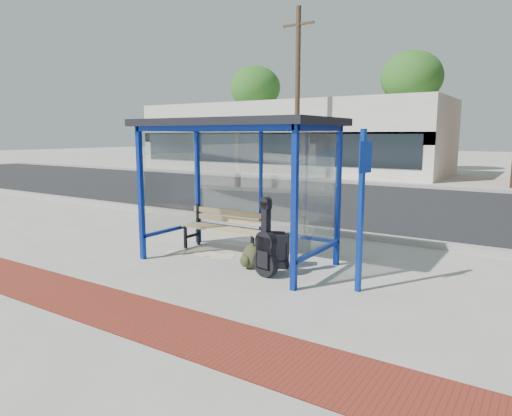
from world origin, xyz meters
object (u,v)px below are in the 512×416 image
Objects in this scene: guitar_bag at (266,250)px; backpack at (250,257)px; bench at (225,227)px; suitcase at (278,251)px.

backpack is at bearing 164.71° from guitar_bag.
bench reaches higher than suitcase.
suitcase is 0.47m from backpack.
suitcase is at bearing -14.97° from bench.
bench is 1.23m from backpack.
guitar_bag is 1.91× the size of suitcase.
suitcase reaches higher than backpack.
guitar_bag reaches higher than backpack.
guitar_bag is 0.56m from backpack.
guitar_bag is 0.55m from suitcase.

